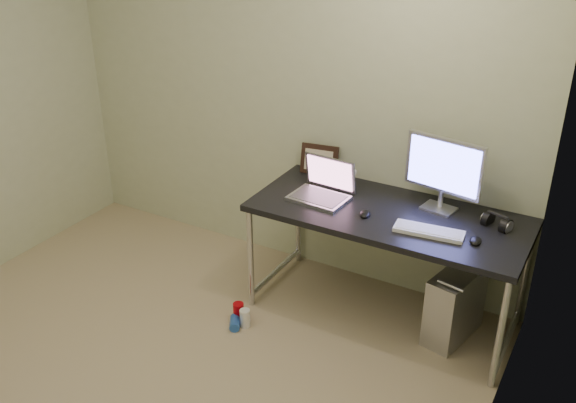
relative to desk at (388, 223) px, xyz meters
The scene contains 18 objects.
floor 1.79m from the desk, 123.50° to the right, with size 3.50×3.50×0.00m, color tan.
wall_back 1.14m from the desk, 158.34° to the left, with size 3.50×0.02×2.50m, color beige.
wall_right 1.72m from the desk, 59.00° to the right, with size 0.02×3.50×2.50m, color beige.
desk is the anchor object (origin of this frame).
tower_computer 0.64m from the desk, ahead, with size 0.28×0.47×0.48m.
cable_a 0.59m from the desk, 37.15° to the left, with size 0.01×0.01×0.70m, color black.
cable_b 0.65m from the desk, 30.24° to the left, with size 0.01×0.01×0.72m, color black.
can_red 1.11m from the desk, 146.28° to the right, with size 0.07×0.07×0.13m, color #B4030D.
can_white 1.08m from the desk, 142.08° to the right, with size 0.07×0.07×0.12m, color white.
can_blue 1.15m from the desk, 142.01° to the right, with size 0.06×0.06×0.12m, color blue.
laptop 0.46m from the desk, behind, with size 0.37×0.31×0.24m.
monitor 0.46m from the desk, 36.53° to the left, with size 0.48×0.17×0.46m.
keyboard 0.33m from the desk, 24.46° to the right, with size 0.39×0.13×0.02m, color white.
mouse_right 0.57m from the desk, 10.99° to the right, with size 0.06×0.10×0.04m, color black.
mouse_left 0.18m from the desk, 134.29° to the right, with size 0.06×0.10×0.04m, color black.
headphones 0.63m from the desk, 12.09° to the left, with size 0.18×0.10×0.11m.
picture_frame 0.71m from the desk, 154.44° to the left, with size 0.26×0.03×0.21m, color black.
webcam 0.44m from the desk, 145.97° to the left, with size 0.05×0.04×0.12m.
Camera 1 is at (2.07, -1.90, 2.53)m, focal length 40.00 mm.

